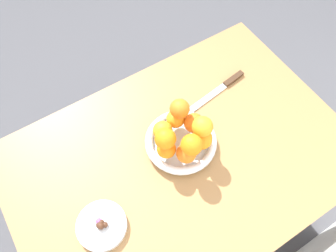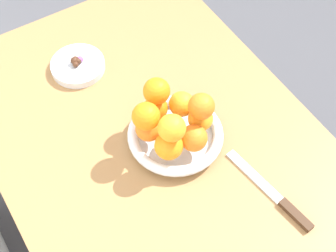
{
  "view_description": "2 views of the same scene",
  "coord_description": "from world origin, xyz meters",
  "px_view_note": "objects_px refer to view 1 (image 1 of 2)",
  "views": [
    {
      "loc": [
        0.27,
        0.34,
        1.71
      ],
      "look_at": [
        0.0,
        -0.08,
        0.83
      ],
      "focal_mm": 35.0,
      "sensor_mm": 36.0,
      "label": 1
    },
    {
      "loc": [
        -0.61,
        0.34,
        1.8
      ],
      "look_at": [
        -0.02,
        -0.02,
        0.81
      ],
      "focal_mm": 55.0,
      "sensor_mm": 36.0,
      "label": 2
    }
  ],
  "objects_px": {
    "orange_2": "(163,131)",
    "candy_ball_1": "(105,225)",
    "orange_6": "(192,145)",
    "fruit_bowl": "(181,142)",
    "candy_ball_4": "(101,223)",
    "knife": "(222,88)",
    "orange_9": "(202,126)",
    "candy_ball_3": "(101,226)",
    "orange_3": "(166,149)",
    "orange_1": "(176,119)",
    "orange_5": "(202,139)",
    "candy_ball_0": "(99,221)",
    "orange_7": "(180,109)",
    "orange_8": "(165,139)",
    "candy_dish": "(102,226)",
    "orange_0": "(194,123)",
    "dining_table": "(181,168)",
    "candy_ball_2": "(99,225)"
  },
  "relations": [
    {
      "from": "orange_2",
      "to": "candy_ball_1",
      "type": "bearing_deg",
      "value": 27.85
    },
    {
      "from": "orange_6",
      "to": "candy_ball_1",
      "type": "height_order",
      "value": "orange_6"
    },
    {
      "from": "fruit_bowl",
      "to": "candy_ball_1",
      "type": "distance_m",
      "value": 0.35
    },
    {
      "from": "candy_ball_4",
      "to": "knife",
      "type": "xyz_separation_m",
      "value": [
        -0.59,
        -0.21,
        -0.03
      ]
    },
    {
      "from": "orange_9",
      "to": "candy_ball_3",
      "type": "relative_size",
      "value": 2.96
    },
    {
      "from": "orange_3",
      "to": "candy_ball_1",
      "type": "bearing_deg",
      "value": 19.3
    },
    {
      "from": "orange_1",
      "to": "orange_5",
      "type": "height_order",
      "value": "orange_5"
    },
    {
      "from": "orange_9",
      "to": "candy_ball_1",
      "type": "distance_m",
      "value": 0.4
    },
    {
      "from": "orange_1",
      "to": "candy_ball_4",
      "type": "relative_size",
      "value": 3.41
    },
    {
      "from": "orange_1",
      "to": "candy_ball_0",
      "type": "height_order",
      "value": "orange_1"
    },
    {
      "from": "fruit_bowl",
      "to": "candy_ball_4",
      "type": "relative_size",
      "value": 13.1
    },
    {
      "from": "candy_ball_0",
      "to": "knife",
      "type": "distance_m",
      "value": 0.63
    },
    {
      "from": "orange_7",
      "to": "candy_ball_3",
      "type": "distance_m",
      "value": 0.41
    },
    {
      "from": "fruit_bowl",
      "to": "candy_ball_1",
      "type": "relative_size",
      "value": 14.08
    },
    {
      "from": "orange_2",
      "to": "orange_8",
      "type": "height_order",
      "value": "orange_8"
    },
    {
      "from": "candy_ball_1",
      "to": "fruit_bowl",
      "type": "bearing_deg",
      "value": -161.77
    },
    {
      "from": "candy_ball_3",
      "to": "candy_ball_4",
      "type": "bearing_deg",
      "value": -121.26
    },
    {
      "from": "fruit_bowl",
      "to": "orange_6",
      "type": "xyz_separation_m",
      "value": [
        0.01,
        0.07,
        0.11
      ]
    },
    {
      "from": "candy_dish",
      "to": "orange_0",
      "type": "height_order",
      "value": "orange_0"
    },
    {
      "from": "candy_ball_0",
      "to": "orange_5",
      "type": "bearing_deg",
      "value": -173.58
    },
    {
      "from": "orange_6",
      "to": "orange_5",
      "type": "bearing_deg",
      "value": -158.31
    },
    {
      "from": "candy_dish",
      "to": "candy_ball_1",
      "type": "xyz_separation_m",
      "value": [
        -0.01,
        0.01,
        0.02
      ]
    },
    {
      "from": "orange_0",
      "to": "orange_8",
      "type": "xyz_separation_m",
      "value": [
        0.12,
        0.03,
        0.06
      ]
    },
    {
      "from": "dining_table",
      "to": "orange_8",
      "type": "xyz_separation_m",
      "value": [
        0.04,
        -0.03,
        0.22
      ]
    },
    {
      "from": "orange_7",
      "to": "knife",
      "type": "xyz_separation_m",
      "value": [
        -0.23,
        -0.06,
        -0.13
      ]
    },
    {
      "from": "orange_0",
      "to": "candy_ball_4",
      "type": "distance_m",
      "value": 0.41
    },
    {
      "from": "orange_7",
      "to": "orange_8",
      "type": "relative_size",
      "value": 0.97
    },
    {
      "from": "orange_8",
      "to": "candy_ball_0",
      "type": "bearing_deg",
      "value": 16.0
    },
    {
      "from": "orange_6",
      "to": "candy_ball_3",
      "type": "height_order",
      "value": "orange_6"
    },
    {
      "from": "orange_2",
      "to": "orange_8",
      "type": "distance_m",
      "value": 0.09
    },
    {
      "from": "orange_9",
      "to": "fruit_bowl",
      "type": "bearing_deg",
      "value": -39.15
    },
    {
      "from": "fruit_bowl",
      "to": "orange_5",
      "type": "bearing_deg",
      "value": 133.77
    },
    {
      "from": "orange_6",
      "to": "orange_8",
      "type": "xyz_separation_m",
      "value": [
        0.05,
        -0.06,
        -0.0
      ]
    },
    {
      "from": "orange_2",
      "to": "orange_7",
      "type": "xyz_separation_m",
      "value": [
        -0.07,
        -0.01,
        0.06
      ]
    },
    {
      "from": "candy_ball_2",
      "to": "knife",
      "type": "height_order",
      "value": "candy_ball_2"
    },
    {
      "from": "candy_dish",
      "to": "candy_ball_2",
      "type": "bearing_deg",
      "value": 21.61
    },
    {
      "from": "orange_0",
      "to": "candy_ball_3",
      "type": "height_order",
      "value": "orange_0"
    },
    {
      "from": "candy_dish",
      "to": "dining_table",
      "type": "bearing_deg",
      "value": -169.24
    },
    {
      "from": "fruit_bowl",
      "to": "orange_1",
      "type": "bearing_deg",
      "value": -106.23
    },
    {
      "from": "fruit_bowl",
      "to": "orange_6",
      "type": "height_order",
      "value": "orange_6"
    },
    {
      "from": "orange_1",
      "to": "orange_2",
      "type": "relative_size",
      "value": 0.96
    },
    {
      "from": "orange_2",
      "to": "knife",
      "type": "bearing_deg",
      "value": -166.85
    },
    {
      "from": "candy_ball_0",
      "to": "orange_0",
      "type": "bearing_deg",
      "value": -165.3
    },
    {
      "from": "orange_0",
      "to": "orange_3",
      "type": "distance_m",
      "value": 0.13
    },
    {
      "from": "candy_dish",
      "to": "candy_ball_3",
      "type": "relative_size",
      "value": 6.8
    },
    {
      "from": "orange_9",
      "to": "orange_7",
      "type": "bearing_deg",
      "value": -77.49
    },
    {
      "from": "orange_3",
      "to": "candy_ball_0",
      "type": "height_order",
      "value": "orange_3"
    },
    {
      "from": "orange_7",
      "to": "candy_ball_1",
      "type": "bearing_deg",
      "value": 24.31
    },
    {
      "from": "orange_0",
      "to": "candy_ball_1",
      "type": "xyz_separation_m",
      "value": [
        0.39,
        0.12,
        -0.04
      ]
    },
    {
      "from": "candy_ball_3",
      "to": "candy_ball_4",
      "type": "distance_m",
      "value": 0.01
    }
  ]
}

